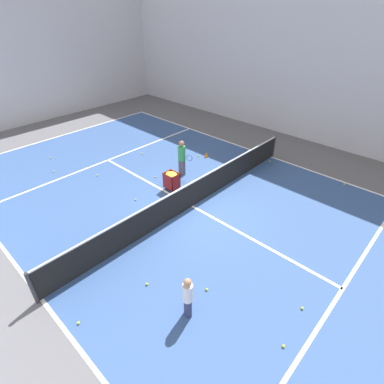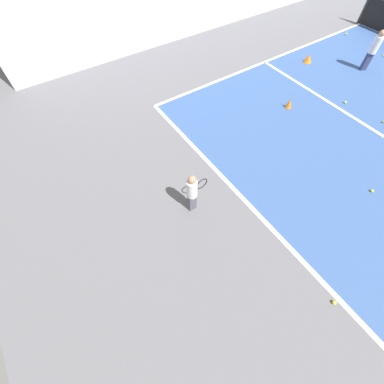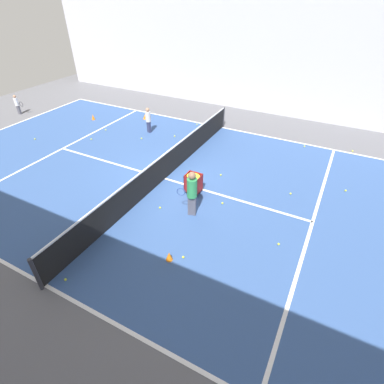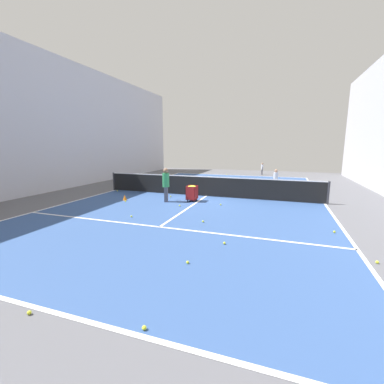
% 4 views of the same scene
% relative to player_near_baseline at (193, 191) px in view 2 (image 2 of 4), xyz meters
% --- Properties ---
extents(line_baseline_near, '(11.40, 0.10, 0.00)m').
position_rel_player_near_baseline_xyz_m(line_baseline_near, '(2.06, 1.09, -0.63)').
color(line_baseline_near, white).
rests_on(line_baseline_near, ground).
extents(line_sideline_left, '(0.10, 20.25, 0.00)m').
position_rel_player_near_baseline_xyz_m(line_sideline_left, '(-3.64, 11.21, -0.63)').
color(line_sideline_left, white).
rests_on(line_sideline_left, ground).
extents(player_near_baseline, '(0.23, 0.55, 1.11)m').
position_rel_player_near_baseline_xyz_m(player_near_baseline, '(0.00, 0.00, 0.00)').
color(player_near_baseline, '#4C4C56').
rests_on(player_near_baseline, ground).
extents(child_midcourt, '(0.33, 0.33, 1.28)m').
position_rel_player_near_baseline_xyz_m(child_midcourt, '(-1.35, 8.14, 0.10)').
color(child_midcourt, '#2D3351').
rests_on(child_midcourt, ground).
extents(training_cone_1, '(0.18, 0.18, 0.30)m').
position_rel_player_near_baseline_xyz_m(training_cone_1, '(-1.32, 4.40, -0.48)').
color(training_cone_1, orange).
rests_on(training_cone_1, ground).
extents(training_cone_2, '(0.27, 0.27, 0.28)m').
position_rel_player_near_baseline_xyz_m(training_cone_2, '(-2.78, 6.90, -0.49)').
color(training_cone_2, orange).
rests_on(training_cone_2, ground).
extents(tennis_ball_1, '(0.07, 0.07, 0.07)m').
position_rel_player_near_baseline_xyz_m(tennis_ball_1, '(-1.46, 9.58, -0.60)').
color(tennis_ball_1, yellow).
rests_on(tennis_ball_1, ground).
extents(tennis_ball_3, '(0.07, 0.07, 0.07)m').
position_rel_player_near_baseline_xyz_m(tennis_ball_3, '(-0.48, 6.01, -0.60)').
color(tennis_ball_3, yellow).
rests_on(tennis_ball_3, ground).
extents(tennis_ball_17, '(0.07, 0.07, 0.07)m').
position_rel_player_near_baseline_xyz_m(tennis_ball_17, '(-3.33, 9.88, -0.60)').
color(tennis_ball_17, yellow).
rests_on(tennis_ball_17, ground).
extents(tennis_ball_19, '(0.07, 0.07, 0.07)m').
position_rel_player_near_baseline_xyz_m(tennis_ball_19, '(1.99, 3.70, -0.60)').
color(tennis_ball_19, yellow).
rests_on(tennis_ball_19, ground).
extents(tennis_ball_21, '(0.07, 0.07, 0.07)m').
position_rel_player_near_baseline_xyz_m(tennis_ball_21, '(3.08, 0.96, -0.60)').
color(tennis_ball_21, yellow).
rests_on(tennis_ball_21, ground).
extents(tennis_ball_25, '(0.07, 0.07, 0.07)m').
position_rel_player_near_baseline_xyz_m(tennis_ball_25, '(0.73, 6.15, -0.60)').
color(tennis_ball_25, yellow).
rests_on(tennis_ball_25, ground).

